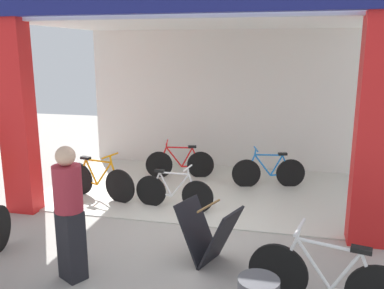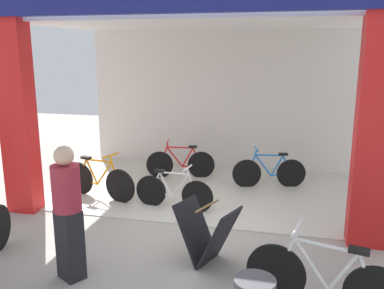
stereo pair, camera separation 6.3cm
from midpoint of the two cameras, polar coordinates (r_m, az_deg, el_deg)
name	(u,v)px [view 2 (the right image)]	position (r m, az deg, el deg)	size (l,w,h in m)	color
ground_plane	(179,225)	(6.93, -1.51, -10.97)	(20.41, 20.41, 0.00)	#9E9991
shop_facade	(204,84)	(8.21, 1.85, 8.35)	(6.41, 3.94, 3.98)	beige
bicycle_inside_0	(269,172)	(8.74, 10.78, -3.73)	(1.48, 0.48, 0.84)	black
bicycle_inside_1	(173,192)	(7.46, -2.33, -6.53)	(1.47, 0.40, 0.81)	black
bicycle_inside_2	(181,163)	(9.23, -1.37, -2.59)	(1.49, 0.45, 0.84)	black
bicycle_inside_3	(99,180)	(8.16, -12.45, -4.82)	(1.60, 0.53, 0.90)	black
bicycle_parked_1	(325,281)	(4.90, 18.13, -17.46)	(1.70, 0.53, 0.96)	black
sandwich_board_sign	(207,234)	(5.65, 2.41, -12.20)	(0.92, 0.78, 0.83)	black
pedestrian_1	(68,211)	(5.32, -16.38, -8.80)	(0.47, 0.47, 1.71)	black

